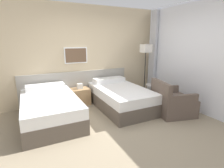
% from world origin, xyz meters
% --- Properties ---
extents(ground_plane, '(16.00, 16.00, 0.00)m').
position_xyz_m(ground_plane, '(0.00, 0.00, 0.00)').
color(ground_plane, gray).
extents(wall_headboard, '(10.00, 0.10, 2.70)m').
position_xyz_m(wall_headboard, '(-0.03, 2.01, 1.29)').
color(wall_headboard, '#C6B28E').
rests_on(wall_headboard, ground_plane).
extents(wall_window, '(0.21, 4.48, 2.70)m').
position_xyz_m(wall_window, '(2.14, -0.15, 1.34)').
color(wall_window, white).
rests_on(wall_window, ground_plane).
extents(bed_near_door, '(1.15, 1.93, 0.68)m').
position_xyz_m(bed_near_door, '(-1.28, 0.99, 0.28)').
color(bed_near_door, brown).
rests_on(bed_near_door, ground_plane).
extents(bed_near_window, '(1.15, 1.93, 0.68)m').
position_xyz_m(bed_near_window, '(0.50, 0.99, 0.28)').
color(bed_near_window, brown).
rests_on(bed_near_window, ground_plane).
extents(nightstand, '(0.50, 0.40, 0.60)m').
position_xyz_m(nightstand, '(-0.39, 1.70, 0.24)').
color(nightstand, '#9E7A51').
rests_on(nightstand, ground_plane).
extents(floor_lamp, '(0.27, 0.27, 1.64)m').
position_xyz_m(floor_lamp, '(1.62, 1.48, 1.40)').
color(floor_lamp, black).
rests_on(floor_lamp, ground_plane).
extents(side_table, '(0.39, 0.39, 0.59)m').
position_xyz_m(side_table, '(1.36, 0.76, 0.40)').
color(side_table, gray).
rests_on(side_table, ground_plane).
extents(armchair, '(0.99, 1.03, 0.82)m').
position_xyz_m(armchair, '(1.43, 0.10, 0.27)').
color(armchair, brown).
rests_on(armchair, ground_plane).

